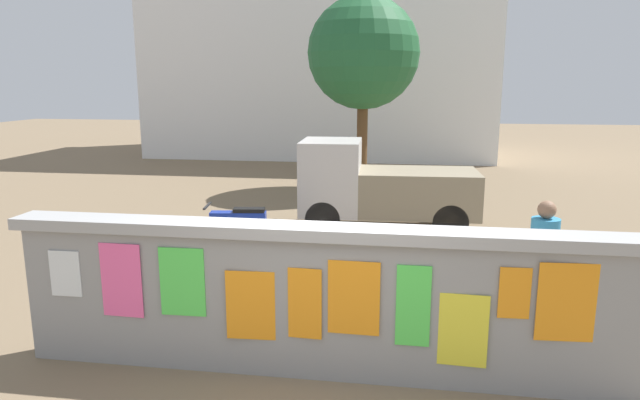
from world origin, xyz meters
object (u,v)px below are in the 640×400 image
Objects in this scene: person_walking at (543,251)px; bicycle_near at (368,280)px; bicycle_far at (176,295)px; auto_rickshaw_truck at (379,187)px; tree_roadside at (363,54)px; motorcycle at (241,227)px.

bicycle_near is at bearing 170.22° from person_walking.
bicycle_near and bicycle_far have the same top height.
auto_rickshaw_truck is 5.05m from person_walking.
bicycle_near is 0.31× the size of tree_roadside.
bicycle_near is (2.44, -2.15, -0.10)m from motorcycle.
bicycle_near is 0.99× the size of bicycle_far.
bicycle_far is 4.64m from person_walking.
bicycle_far is (0.05, -3.07, -0.10)m from motorcycle.
person_walking is (2.17, -0.37, 0.62)m from bicycle_near.
person_walking reaches higher than bicycle_far.
person_walking is at bearing -28.72° from motorcycle.
motorcycle is 1.12× the size of bicycle_far.
motorcycle is (-2.37, -2.00, -0.44)m from auto_rickshaw_truck.
auto_rickshaw_truck is 1.93× the size of motorcycle.
bicycle_far is 1.04× the size of person_walking.
auto_rickshaw_truck is 5.60m from bicycle_far.
bicycle_far reaches higher than motorcycle.
motorcycle is at bearing 151.28° from person_walking.
bicycle_near is at bearing -41.44° from motorcycle.
tree_roadside is (1.68, 6.41, 3.32)m from motorcycle.
motorcycle is at bearing -104.71° from tree_roadside.
person_walking reaches higher than motorcycle.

